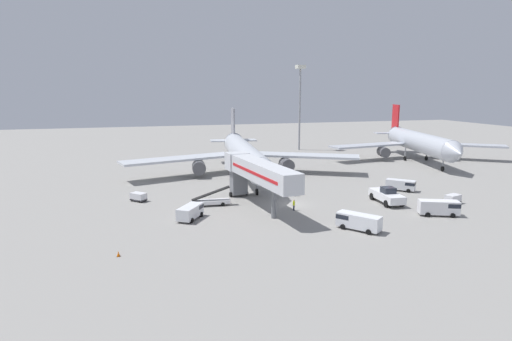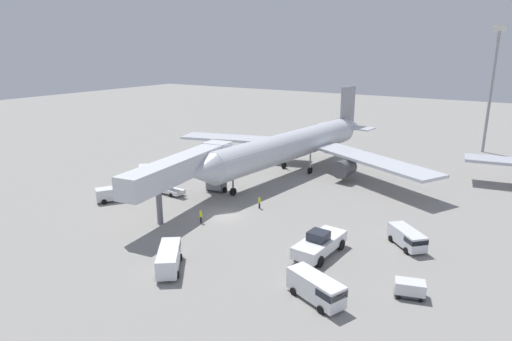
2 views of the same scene
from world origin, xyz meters
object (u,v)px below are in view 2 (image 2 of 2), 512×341
Objects in this scene: belt_loader_truck at (167,188)px; service_van_near_right at (115,193)px; service_van_far_left at (408,237)px; pushback_tug at (320,244)px; ground_crew_worker_midground at (201,216)px; apron_light_mast at (495,65)px; ground_crew_worker_foreground at (259,202)px; jet_bridge at (187,167)px; baggage_cart_near_left at (143,169)px; baggage_cart_mid_left at (410,288)px; airplane_at_gate at (295,145)px; service_van_near_center at (317,288)px; service_van_rear_left at (169,257)px.

belt_loader_truck is 1.19× the size of service_van_near_right.
pushback_tug is at bearing -137.51° from service_van_far_left.
ground_crew_worker_midground is 66.24m from apron_light_mast.
ground_crew_worker_foreground is 0.07× the size of apron_light_mast.
jet_bridge is 19.61m from baggage_cart_near_left.
jet_bridge is 0.88× the size of apron_light_mast.
baggage_cart_mid_left is at bearing -27.02° from ground_crew_worker_foreground.
baggage_cart_near_left is at bearing 120.08° from service_van_near_right.
airplane_at_gate is at bearing 122.03° from pushback_tug.
service_van_near_right is at bearing 166.63° from service_van_near_center.
apron_light_mast reaches higher than service_van_near_center.
jet_bridge is 4.30× the size of service_van_near_right.
ground_crew_worker_foreground is 57.93m from apron_light_mast.
pushback_tug is 1.23× the size of belt_loader_truck.
baggage_cart_mid_left is at bearing -4.58° from service_van_near_right.
airplane_at_gate is 30.43× the size of ground_crew_worker_foreground.
service_van_near_right is (-19.71, 10.42, -0.11)m from service_van_rear_left.
baggage_cart_mid_left is at bearing -17.61° from baggage_cart_near_left.
baggage_cart_mid_left is 1.71× the size of ground_crew_worker_foreground.
apron_light_mast reaches higher than service_van_near_right.
jet_bridge is 17.17m from service_van_rear_left.
service_van_near_center is 45.27m from baggage_cart_near_left.
jet_bridge reaches higher than service_van_far_left.
jet_bridge is 26.56m from service_van_near_center.
service_van_far_left is 38.21m from service_van_near_right.
service_van_near_right is 20.04m from ground_crew_worker_foreground.
baggage_cart_mid_left is at bearing 19.27° from service_van_rear_left.
baggage_cart_near_left is (-10.62, 5.67, 0.01)m from belt_loader_truck.
baggage_cart_near_left is at bearing 154.10° from service_van_near_center.
jet_bridge is 3.63× the size of belt_loader_truck.
airplane_at_gate reaches higher than baggage_cart_near_left.
pushback_tug is 4.52× the size of ground_crew_worker_foreground.
baggage_cart_near_left is at bearing 151.78° from ground_crew_worker_midground.
airplane_at_gate reaches higher than belt_loader_truck.
service_van_near_right is (-3.83, -6.04, 0.34)m from belt_loader_truck.
pushback_tug is 1.32× the size of service_van_rear_left.
service_van_near_right is at bearing 179.87° from ground_crew_worker_midground.
pushback_tug is at bearing 43.58° from service_van_rear_left.
service_van_near_right reaches higher than baggage_cart_near_left.
jet_bridge is at bearing -99.61° from airplane_at_gate.
apron_light_mast is at bearing 88.11° from service_van_far_left.
apron_light_mast is (35.58, 53.40, 16.24)m from belt_loader_truck.
jet_bridge reaches higher than service_van_near_right.
airplane_at_gate is 2.29× the size of jet_bridge.
baggage_cart_near_left is (-37.35, 11.80, -0.45)m from pushback_tug.
ground_crew_worker_midground is at bearing -112.24° from apron_light_mast.
airplane_at_gate is 8.65× the size of service_van_near_center.
apron_light_mast reaches higher than ground_crew_worker_foreground.
service_van_near_center is 1.14× the size of service_van_near_right.
airplane_at_gate is at bearing -127.17° from apron_light_mast.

